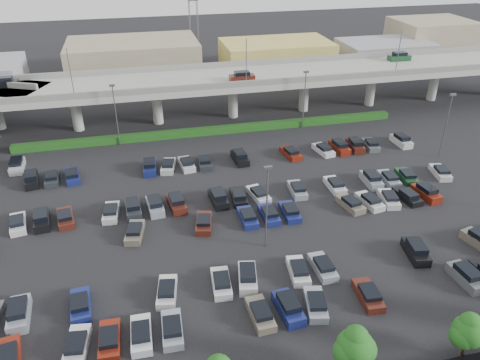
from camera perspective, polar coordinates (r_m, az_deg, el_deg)
The scene contains 7 objects.
ground at distance 60.57m, azimuth 1.05°, elevation -3.56°, with size 280.00×280.00×0.00m, color black.
overpass at distance 86.22m, azimuth -4.34°, elevation 11.74°, with size 150.00×13.00×15.80m.
hedge at distance 81.99m, azimuth -3.23°, elevation 6.04°, with size 66.00×1.60×1.10m, color #123E12.
tree_row at distance 39.46m, azimuth 12.16°, elevation -19.63°, with size 65.07×3.66×5.94m.
parked_cars at distance 57.61m, azimuth 1.17°, elevation -4.74°, with size 63.04×41.57×1.67m.
light_poles at distance 58.41m, azimuth -3.31°, elevation 2.13°, with size 66.90×48.38×10.30m.
distant_buildings at distance 117.54m, azimuth -0.47°, elevation 14.96°, with size 138.00×24.00×9.00m.
Camera 1 is at (-12.66, -49.28, 32.87)m, focal length 35.00 mm.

